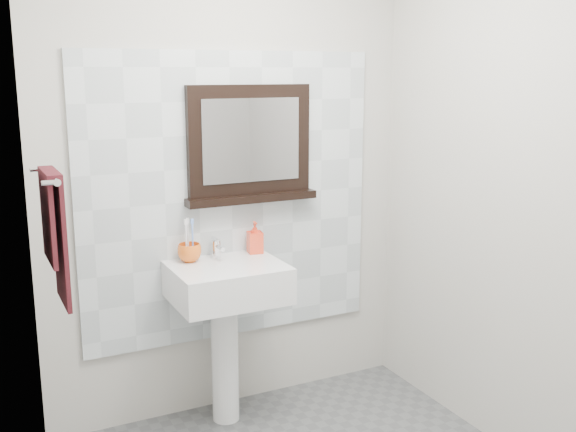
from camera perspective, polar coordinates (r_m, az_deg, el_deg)
The scene contains 12 objects.
back_wall at distance 3.52m, azimuth -4.94°, elevation 3.18°, with size 2.00×0.01×2.50m, color beige.
front_wall at distance 1.73m, azimuth 23.23°, elevation -7.27°, with size 2.00×0.01×2.50m, color beige.
left_wall at distance 2.22m, azimuth -18.58°, elevation -2.72°, with size 0.01×2.20×2.50m, color beige.
right_wall at distance 3.17m, azimuth 19.98°, elevation 1.48°, with size 0.01×2.20×2.50m, color beige.
splashback at distance 3.53m, azimuth -4.84°, elevation 1.55°, with size 1.60×0.02×1.50m, color silver.
pedestal_sink at distance 3.42m, azimuth -5.19°, elevation -7.05°, with size 0.55×0.44×0.96m.
toothbrush_cup at distance 3.41m, azimuth -8.34°, elevation -3.10°, with size 0.12×0.12×0.09m, color orange.
toothbrushes at distance 3.39m, azimuth -8.39°, elevation -1.85°, with size 0.05×0.04×0.21m.
soap_dispenser at distance 3.54m, azimuth -2.82°, elevation -1.82°, with size 0.08×0.08×0.17m, color red.
framed_mirror at distance 3.50m, azimuth -3.27°, elevation 5.89°, with size 0.71×0.11×0.60m.
towel_bar at distance 2.81m, azimuth -19.57°, elevation 3.25°, with size 0.07×0.40×0.03m.
hand_towel at distance 2.85m, azimuth -19.13°, elevation -0.91°, with size 0.06×0.30×0.55m.
Camera 1 is at (-1.27, -2.14, 1.80)m, focal length 42.00 mm.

